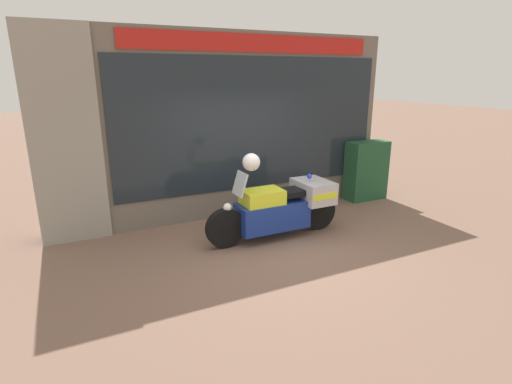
% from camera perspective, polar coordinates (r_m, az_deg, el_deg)
% --- Properties ---
extents(ground_plane, '(60.00, 60.00, 0.00)m').
position_cam_1_polar(ground_plane, '(6.60, 2.98, -8.05)').
color(ground_plane, '#7A5B4C').
extents(shop_building, '(6.87, 0.55, 3.52)m').
position_cam_1_polar(shop_building, '(7.70, -7.39, 9.09)').
color(shop_building, '#6B6056').
rests_on(shop_building, ground).
extents(window_display, '(5.32, 0.30, 1.86)m').
position_cam_1_polar(window_display, '(8.34, -0.91, 0.57)').
color(window_display, slate).
rests_on(window_display, ground).
extents(paramedic_motorcycle, '(2.49, 0.76, 1.24)m').
position_cam_1_polar(paramedic_motorcycle, '(6.92, 3.87, -2.04)').
color(paramedic_motorcycle, black).
rests_on(paramedic_motorcycle, ground).
extents(utility_cabinet, '(0.93, 0.45, 1.31)m').
position_cam_1_polar(utility_cabinet, '(9.32, 15.45, 2.97)').
color(utility_cabinet, '#1E4C2D').
rests_on(utility_cabinet, ground).
extents(white_helmet, '(0.29, 0.29, 0.29)m').
position_cam_1_polar(white_helmet, '(6.42, -0.68, 4.28)').
color(white_helmet, white).
rests_on(white_helmet, paramedic_motorcycle).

